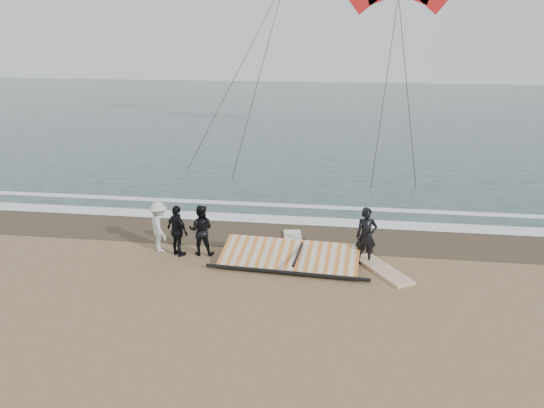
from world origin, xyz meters
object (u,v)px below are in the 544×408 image
Objects in this scene: board_white at (383,270)px; sail_rig at (287,257)px; board_cream at (293,243)px; man_main at (366,236)px.

sail_rig is at bearing 143.22° from board_white.
sail_rig reaches higher than board_cream.
board_cream is 1.49m from sail_rig.
man_main reaches higher than board_cream.
man_main reaches higher than sail_rig.
sail_rig is at bearing -100.06° from board_cream.
man_main is 2.72m from board_cream.
sail_rig is at bearing 177.04° from man_main.
board_white is 2.87m from sail_rig.
board_white is (0.51, -0.52, -0.84)m from man_main.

